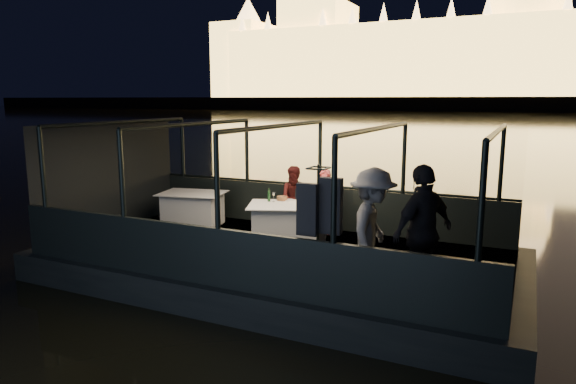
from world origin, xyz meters
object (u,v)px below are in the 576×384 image
at_px(dining_table_central, 286,224).
at_px(coat_stand, 318,234).
at_px(passenger_stripe, 372,234).
at_px(wine_bottle, 269,194).
at_px(passenger_dark, 422,239).
at_px(chair_port_left, 297,213).
at_px(chair_port_right, 315,216).
at_px(dining_table_aft, 193,208).
at_px(person_man_maroon, 295,196).
at_px(person_woman_coral, 325,198).

height_order(dining_table_central, coat_stand, coat_stand).
bearing_deg(passenger_stripe, coat_stand, 123.29).
bearing_deg(dining_table_central, wine_bottle, 163.20).
xyz_separation_m(passenger_dark, wine_bottle, (-3.36, 1.83, 0.06)).
distance_m(chair_port_left, passenger_stripe, 3.42).
bearing_deg(passenger_stripe, chair_port_right, 32.62).
height_order(dining_table_aft, chair_port_right, chair_port_right).
relative_size(passenger_stripe, wine_bottle, 6.82).
height_order(dining_table_aft, chair_port_left, chair_port_left).
bearing_deg(person_man_maroon, passenger_dark, -62.24).
height_order(person_man_maroon, passenger_dark, passenger_dark).
bearing_deg(chair_port_right, passenger_dark, -59.33).
bearing_deg(coat_stand, passenger_dark, 23.29).
bearing_deg(wine_bottle, coat_stand, -49.98).
bearing_deg(dining_table_aft, passenger_stripe, -24.75).
distance_m(person_woman_coral, passenger_dark, 3.68).
xyz_separation_m(dining_table_aft, chair_port_left, (2.40, 0.31, 0.06)).
relative_size(coat_stand, passenger_stripe, 1.04).
distance_m(chair_port_left, person_man_maroon, 0.41).
distance_m(chair_port_left, wine_bottle, 0.83).
xyz_separation_m(chair_port_left, person_man_maroon, (-0.14, 0.24, 0.30)).
relative_size(dining_table_central, chair_port_left, 1.62).
xyz_separation_m(dining_table_aft, person_woman_coral, (2.92, 0.58, 0.36)).
distance_m(passenger_stripe, passenger_dark, 0.71).
height_order(chair_port_right, person_woman_coral, person_woman_coral).
distance_m(chair_port_left, person_woman_coral, 0.66).
xyz_separation_m(chair_port_right, wine_bottle, (-0.82, -0.43, 0.47)).
bearing_deg(chair_port_left, passenger_dark, -18.24).
distance_m(chair_port_left, chair_port_right, 0.51).
height_order(chair_port_left, person_woman_coral, person_woman_coral).
bearing_deg(dining_table_central, passenger_dark, -30.19).
bearing_deg(dining_table_aft, chair_port_right, 2.88).
xyz_separation_m(coat_stand, passenger_dark, (1.34, 0.58, -0.05)).
height_order(chair_port_left, passenger_dark, passenger_dark).
bearing_deg(dining_table_central, chair_port_left, 98.61).
bearing_deg(chair_port_right, passenger_stripe, -69.26).
xyz_separation_m(coat_stand, person_man_maroon, (-1.82, 3.24, -0.15)).
relative_size(chair_port_left, chair_port_right, 0.90).
xyz_separation_m(coat_stand, person_woman_coral, (-1.17, 3.27, -0.15)).
bearing_deg(passenger_dark, dining_table_central, -89.85).
relative_size(dining_table_aft, chair_port_left, 1.55).
bearing_deg(passenger_dark, dining_table_aft, -80.99).
distance_m(dining_table_aft, person_woman_coral, 3.00).
bearing_deg(chair_port_left, chair_port_right, 1.68).
xyz_separation_m(dining_table_central, chair_port_left, (-0.11, 0.73, 0.06)).
bearing_deg(wine_bottle, passenger_stripe, -35.40).
height_order(dining_table_aft, passenger_dark, passenger_dark).
bearing_deg(dining_table_aft, person_woman_coral, 11.27).
relative_size(passenger_dark, wine_bottle, 7.14).
xyz_separation_m(person_man_maroon, wine_bottle, (-0.20, -0.83, 0.17)).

